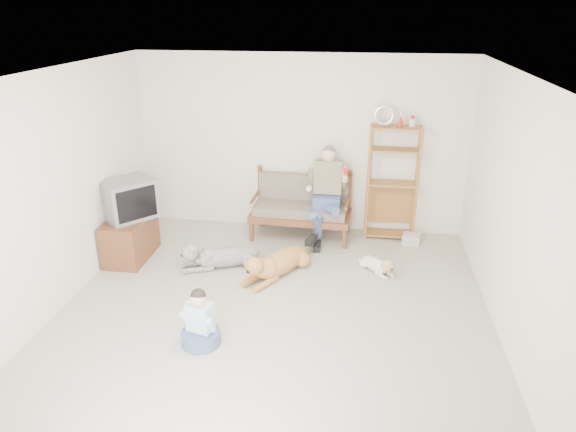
% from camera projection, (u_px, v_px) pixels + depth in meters
% --- Properties ---
extents(floor, '(5.50, 5.50, 0.00)m').
position_uv_depth(floor, '(270.00, 322.00, 5.82)').
color(floor, beige).
rests_on(floor, ground).
extents(ceiling, '(5.50, 5.50, 0.00)m').
position_uv_depth(ceiling, '(267.00, 77.00, 4.78)').
color(ceiling, silver).
rests_on(ceiling, ground).
extents(wall_back, '(5.00, 0.00, 5.00)m').
position_uv_depth(wall_back, '(301.00, 145.00, 7.81)').
color(wall_back, silver).
rests_on(wall_back, ground).
extents(wall_front, '(5.00, 0.00, 5.00)m').
position_uv_depth(wall_front, '(179.00, 399.00, 2.78)').
color(wall_front, silver).
rests_on(wall_front, ground).
extents(wall_left, '(0.00, 5.50, 5.50)m').
position_uv_depth(wall_left, '(45.00, 199.00, 5.63)').
color(wall_left, silver).
rests_on(wall_left, ground).
extents(wall_right, '(0.00, 5.50, 5.50)m').
position_uv_depth(wall_right, '(522.00, 225.00, 4.97)').
color(wall_right, silver).
rests_on(wall_right, ground).
extents(loveseat, '(1.53, 0.77, 0.95)m').
position_uv_depth(loveseat, '(301.00, 205.00, 7.83)').
color(loveseat, brown).
rests_on(loveseat, ground).
extents(man, '(0.55, 0.78, 1.26)m').
position_uv_depth(man, '(325.00, 201.00, 7.51)').
color(man, '#4A5A87').
rests_on(man, loveseat).
extents(etagere, '(0.76, 0.33, 2.02)m').
position_uv_depth(etagere, '(392.00, 182.00, 7.62)').
color(etagere, olive).
rests_on(etagere, ground).
extents(book_stack, '(0.28, 0.23, 0.16)m').
position_uv_depth(book_stack, '(411.00, 239.00, 7.66)').
color(book_stack, silver).
rests_on(book_stack, ground).
extents(tv_stand, '(0.50, 0.90, 0.60)m').
position_uv_depth(tv_stand, '(130.00, 238.00, 7.19)').
color(tv_stand, brown).
rests_on(tv_stand, ground).
extents(crt_tv, '(0.81, 0.83, 0.54)m').
position_uv_depth(crt_tv, '(128.00, 199.00, 7.00)').
color(crt_tv, slate).
rests_on(crt_tv, tv_stand).
extents(wall_outlet, '(0.12, 0.02, 0.08)m').
position_uv_depth(wall_outlet, '(224.00, 205.00, 8.37)').
color(wall_outlet, silver).
rests_on(wall_outlet, ground).
extents(golden_retriever, '(0.82, 1.23, 0.42)m').
position_uv_depth(golden_retriever, '(276.00, 264.00, 6.75)').
color(golden_retriever, '#AD6E3C').
rests_on(golden_retriever, ground).
extents(shaggy_dog, '(1.21, 0.63, 0.39)m').
position_uv_depth(shaggy_dog, '(219.00, 256.00, 6.97)').
color(shaggy_dog, silver).
rests_on(shaggy_dog, ground).
extents(terrier, '(0.51, 0.55, 0.26)m').
position_uv_depth(terrier, '(379.00, 265.00, 6.84)').
color(terrier, silver).
rests_on(terrier, ground).
extents(child, '(0.41, 0.41, 0.66)m').
position_uv_depth(child, '(200.00, 324.00, 5.36)').
color(child, '#4A5A87').
rests_on(child, ground).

